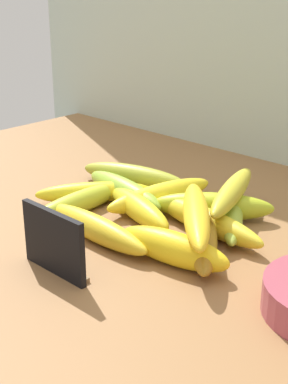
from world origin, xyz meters
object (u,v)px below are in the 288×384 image
Objects in this scene: banana_10 at (203,236)px; banana_6 at (96,192)px; chalkboard_sign at (54,245)px; banana_4 at (133,176)px; banana_7 at (124,190)px; banana_8 at (160,195)px; banana_9 at (137,209)px; banana_1 at (206,220)px; banana_2 at (80,202)px; banana_5 at (232,216)px; banana_11 at (213,206)px; banana_13 at (232,191)px; banana_12 at (196,214)px; banana_3 at (173,248)px; banana_0 at (95,228)px.

banana_6 is at bearing 176.57° from banana_10.
banana_10 is at bearing 61.93° from chalkboard_sign.
banana_7 is (3.68, -5.90, -0.00)cm from banana_4.
banana_8 is (5.70, 2.59, -0.05)cm from banana_7.
banana_9 is (6.88, -3.97, -0.10)cm from banana_7.
banana_1 is 20.47cm from banana_6.
banana_6 is at bearing 108.86° from banana_2.
banana_4 reaches higher than banana_5.
banana_11 is at bearing 115.63° from banana_1.
banana_5 is (7.82, 26.59, -2.25)cm from chalkboard_sign.
banana_4 is 21.09cm from banana_13.
banana_12 reaches higher than banana_13.
chalkboard_sign is 18.73cm from banana_9.
banana_6 is (-21.64, -7.53, 0.09)cm from banana_5.
banana_12 reaches higher than banana_2.
banana_3 reaches higher than banana_4.
banana_5 is 0.95× the size of banana_8.
banana_5 is (1.40, 4.44, -0.26)cm from banana_1.
chalkboard_sign is at bearing -49.76° from banana_2.
banana_9 is (-0.33, 8.75, 0.01)cm from banana_0.
banana_13 reaches higher than banana_11.
banana_7 reaches higher than banana_5.
banana_0 is 0.99× the size of banana_1.
banana_13 is (11.52, 3.05, 2.93)cm from banana_8.
banana_8 is (9.38, -3.31, -0.06)cm from banana_4.
banana_7 is at bearing -166.62° from banana_5.
banana_3 is 28.34cm from banana_4.
chalkboard_sign is 0.66× the size of banana_9.
banana_12 is (23.29, -11.81, 3.57)cm from banana_4.
banana_4 is at bearing 160.58° from banana_8.
banana_2 and banana_6 have the same top height.
banana_10 is at bearing -2.69° from banana_9.
banana_5 is 3.62cm from banana_13.
chalkboard_sign is 0.58× the size of banana_2.
banana_4 is (-14.13, 28.13, -1.90)cm from chalkboard_sign.
banana_10 is at bearing -3.43° from banana_6.
banana_1 is at bearing -13.48° from banana_8.
banana_13 reaches higher than banana_3.
banana_6 reaches higher than banana_5.
banana_1 is 6.46cm from banana_13.
banana_11 is (-3.52, -0.01, 0.49)cm from banana_5.
banana_5 is at bearing 72.50° from banana_1.
banana_9 is (-3.57, 18.27, -2.01)cm from chalkboard_sign.
banana_5 is (20.07, 12.11, -0.11)cm from banana_2.
banana_7 is at bearing 179.70° from banana_1.
banana_0 is (-3.24, 9.53, -2.02)cm from chalkboard_sign.
banana_1 and banana_10 have the same top height.
banana_10 is at bearing -23.97° from banana_4.
banana_3 is 24.01cm from banana_6.
banana_13 is (-1.06, 1.29, 3.21)cm from banana_5.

